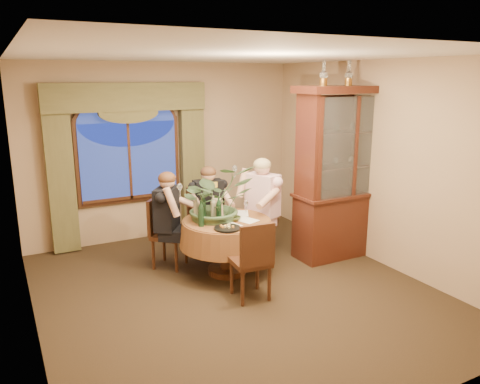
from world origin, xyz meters
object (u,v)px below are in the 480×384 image
dining_table (227,246)px  chair_back_right (205,221)px  person_pink (263,208)px  chair_right (258,224)px  person_scarf (209,210)px  oil_lamp_center (349,73)px  olive_bowl (235,218)px  wine_bottle_5 (201,214)px  chair_front_left (250,260)px  stoneware_vase (218,209)px  wine_bottle_0 (203,211)px  wine_bottle_1 (213,208)px  chair_back (169,233)px  oil_lamp_left (324,73)px  oil_lamp_right (373,73)px  china_cabinet (344,173)px  centerpiece_plant (216,172)px  wine_bottle_4 (219,210)px  wine_bottle_2 (203,207)px  person_back (167,222)px  wine_bottle_3 (196,209)px

dining_table → chair_back_right: chair_back_right is taller
dining_table → person_pink: size_ratio=0.85×
chair_right → person_scarf: bearing=28.5°
oil_lamp_center → olive_bowl: 2.53m
wine_bottle_5 → person_pink: bearing=20.0°
wine_bottle_5 → chair_front_left: bearing=-63.5°
stoneware_vase → olive_bowl: (0.16, -0.16, -0.11)m
olive_bowl → wine_bottle_0: bearing=170.6°
dining_table → wine_bottle_1: wine_bottle_1 is taller
chair_back → person_pink: size_ratio=0.65×
oil_lamp_left → oil_lamp_right: 0.86m
wine_bottle_1 → dining_table: bearing=-18.0°
china_cabinet → centerpiece_plant: size_ratio=2.29×
china_cabinet → centerpiece_plant: china_cabinet is taller
oil_lamp_right → wine_bottle_1: oil_lamp_right is taller
oil_lamp_center → chair_front_left: size_ratio=0.35×
wine_bottle_1 → wine_bottle_5: size_ratio=1.00×
chair_right → wine_bottle_4: size_ratio=2.91×
centerpiece_plant → wine_bottle_2: size_ratio=3.25×
oil_lamp_center → wine_bottle_4: 2.59m
person_back → wine_bottle_5: 0.67m
dining_table → oil_lamp_left: oil_lamp_left is taller
chair_front_left → wine_bottle_2: 1.05m
chair_front_left → stoneware_vase: stoneware_vase is taller
chair_back_right → centerpiece_plant: centerpiece_plant is taller
china_cabinet → chair_front_left: size_ratio=2.56×
centerpiece_plant → wine_bottle_1: (-0.07, -0.06, -0.45)m
stoneware_vase → wine_bottle_1: (-0.09, -0.03, 0.03)m
dining_table → wine_bottle_0: 0.64m
oil_lamp_right → chair_right: size_ratio=0.35×
china_cabinet → wine_bottle_4: size_ratio=7.44×
china_cabinet → oil_lamp_left: size_ratio=7.22×
oil_lamp_right → chair_back: 3.62m
chair_back → olive_bowl: (0.67, -0.65, 0.30)m
oil_lamp_center → oil_lamp_right: 0.43m
oil_lamp_center → chair_back_right: 2.95m
centerpiece_plant → person_back: bearing=147.4°
chair_front_left → chair_right: bearing=61.4°
wine_bottle_1 → oil_lamp_right: bearing=-4.7°
dining_table → chair_right: chair_right is taller
wine_bottle_2 → chair_right: bearing=12.5°
wine_bottle_5 → wine_bottle_4: bearing=12.7°
oil_lamp_center → wine_bottle_3: size_ratio=1.03×
person_back → olive_bowl: 0.92m
chair_back_right → centerpiece_plant: size_ratio=0.89×
oil_lamp_center → chair_right: size_ratio=0.35×
wine_bottle_5 → person_back: bearing=113.1°
olive_bowl → person_pink: bearing=30.7°
oil_lamp_right → centerpiece_plant: (-2.33, 0.26, -1.26)m
oil_lamp_center → person_scarf: size_ratio=0.26×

